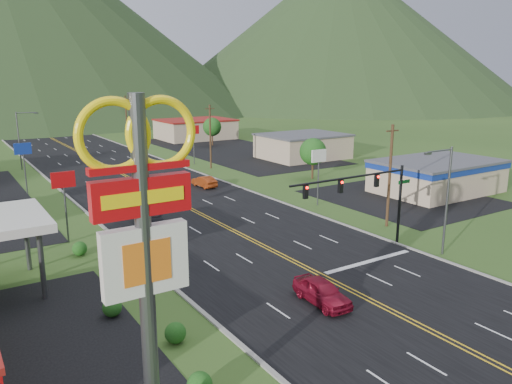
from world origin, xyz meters
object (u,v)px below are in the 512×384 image
traffic_signal (367,190)px  car_dark_mid (151,217)px  pylon_sign (143,226)px  streetlight_west (21,137)px  car_red_near (322,292)px  car_red_far (204,182)px  streetlight_east (445,194)px

traffic_signal → car_dark_mid: size_ratio=2.45×
pylon_sign → car_dark_mid: size_ratio=2.62×
pylon_sign → streetlight_west: (5.32, 68.00, -4.12)m
streetlight_west → car_red_near: size_ratio=1.91×
streetlight_west → car_red_far: streetlight_west is taller
car_red_near → car_red_far: car_red_near is taller
streetlight_east → streetlight_west: 64.21m
traffic_signal → car_red_near: bearing=-149.2°
pylon_sign → streetlight_east: (28.18, 8.00, -4.12)m
streetlight_east → car_red_near: 14.91m
pylon_sign → car_red_near: bearing=24.4°
traffic_signal → car_dark_mid: 21.50m
traffic_signal → streetlight_east: 6.17m
streetlight_east → car_red_near: size_ratio=1.91×
streetlight_east → streetlight_west: size_ratio=1.00×
pylon_sign → car_dark_mid: 32.18m
pylon_sign → traffic_signal: (23.48, 12.00, -3.97)m
car_red_far → pylon_sign: bearing=56.9°
pylon_sign → car_red_far: pylon_sign is taller
streetlight_west → car_red_far: size_ratio=2.04×
streetlight_east → car_dark_mid: 27.40m
pylon_sign → traffic_signal: 26.67m
car_dark_mid → car_red_far: bearing=52.2°
streetlight_east → car_dark_mid: bearing=129.2°
car_red_far → car_dark_mid: bearing=41.7°
traffic_signal → streetlight_east: bearing=-40.4°
streetlight_west → car_dark_mid: (5.78, -39.02, -4.41)m
streetlight_west → traffic_signal: bearing=-72.0°
car_dark_mid → traffic_signal: bearing=-47.0°
pylon_sign → streetlight_east: bearing=15.8°
traffic_signal → car_red_far: traffic_signal is taller
car_dark_mid → car_red_far: 17.45m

